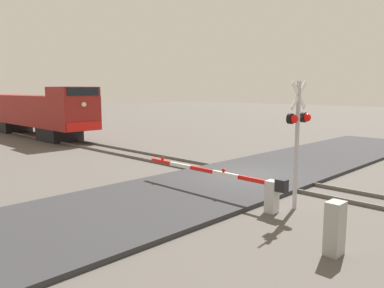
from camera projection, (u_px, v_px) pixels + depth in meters
The scene contains 8 objects.
ground_plane at pixel (248, 178), 17.51m from camera, with size 160.00×160.00×0.00m, color #514C47.
rail_track_left at pixel (238, 179), 17.00m from camera, with size 0.08×80.00×0.15m, color #59544C.
rail_track_right at pixel (257, 174), 18.01m from camera, with size 0.08×80.00×0.15m, color #59544C.
road_surface at pixel (248, 176), 17.50m from camera, with size 36.00×5.82×0.16m, color #2D2D30.
locomotive at pixel (34, 111), 33.03m from camera, with size 2.92×17.51×4.22m.
crossing_signal at pixel (298, 130), 12.57m from camera, with size 1.18×0.33×4.31m.
crossing_gate at pixel (247, 185), 13.16m from camera, with size 0.36×6.64×1.18m.
utility_cabinet at pixel (335, 228), 9.26m from camera, with size 0.48×0.37×1.34m, color #999993.
Camera 1 is at (-14.00, -10.17, 4.02)m, focal length 35.67 mm.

